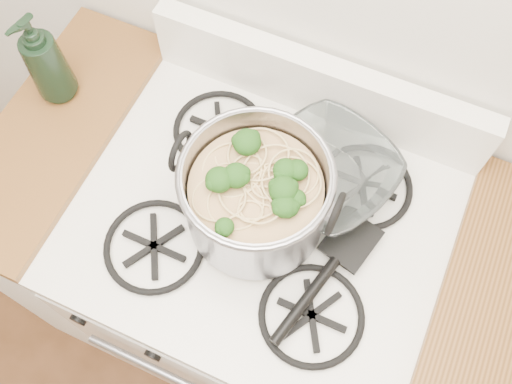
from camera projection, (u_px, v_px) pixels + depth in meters
name	position (u px, v px, depth m)	size (l,w,h in m)	color
gas_range	(260.00, 283.00, 1.60)	(0.76, 0.66, 0.92)	white
counter_left	(103.00, 211.00, 1.67)	(0.25, 0.65, 0.92)	silver
stock_pot	(256.00, 197.00, 1.08)	(0.32, 0.29, 0.19)	#92929A
spatula	(351.00, 239.00, 1.12)	(0.29, 0.31, 0.02)	black
glass_bowl	(327.00, 175.00, 1.18)	(0.11, 0.11, 0.03)	white
bottle	(44.00, 58.00, 1.19)	(0.09, 0.09, 0.23)	black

